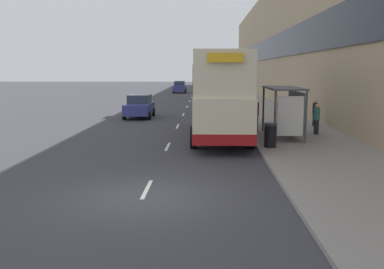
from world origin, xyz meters
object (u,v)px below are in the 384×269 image
at_px(car_2, 139,106).
at_px(pedestrian_3, 317,119).
at_px(car_0, 210,103).
at_px(pedestrian_at_shelter, 280,113).
at_px(pedestrian_1, 315,113).
at_px(pedestrian_2, 256,114).
at_px(bus_shelter, 288,103).
at_px(car_1, 216,95).
at_px(double_decker_bus_near, 220,93).
at_px(litter_bin, 270,135).
at_px(car_3, 180,87).

bearing_deg(car_2, pedestrian_3, 140.53).
height_order(car_0, pedestrian_at_shelter, pedestrian_at_shelter).
bearing_deg(car_0, car_2, -148.56).
height_order(pedestrian_1, pedestrian_2, pedestrian_2).
distance_m(bus_shelter, car_1, 23.57).
height_order(double_decker_bus_near, pedestrian_3, double_decker_bus_near).
distance_m(car_0, pedestrian_3, 13.06).
bearing_deg(double_decker_bus_near, litter_bin, -60.81).
xyz_separation_m(bus_shelter, car_1, (-2.98, 23.36, -1.01)).
bearing_deg(pedestrian_1, pedestrian_at_shelter, -164.25).
distance_m(pedestrian_at_shelter, litter_bin, 6.71).
xyz_separation_m(car_1, pedestrian_at_shelter, (3.27, -19.50, 0.13)).
height_order(double_decker_bus_near, pedestrian_1, double_decker_bus_near).
xyz_separation_m(car_0, car_2, (-5.15, -3.15, -0.01)).
bearing_deg(pedestrian_at_shelter, pedestrian_2, -132.61).
bearing_deg(pedestrian_at_shelter, car_0, 113.76).
height_order(bus_shelter, double_decker_bus_near, double_decker_bus_near).
bearing_deg(pedestrian_2, litter_bin, -88.80).
relative_size(car_3, litter_bin, 3.88).
bearing_deg(car_3, car_2, 88.35).
bearing_deg(pedestrian_2, car_3, 99.19).
xyz_separation_m(car_2, pedestrian_2, (7.54, -7.69, 0.24)).
xyz_separation_m(double_decker_bus_near, pedestrian_at_shelter, (3.58, 2.81, -1.29)).
xyz_separation_m(car_3, litter_bin, (6.69, -45.56, -0.20)).
distance_m(car_1, car_3, 20.14).
bearing_deg(pedestrian_1, car_3, 105.16).
distance_m(pedestrian_1, pedestrian_3, 3.49).
bearing_deg(pedestrian_3, car_0, 114.62).
height_order(car_3, pedestrian_3, car_3).
bearing_deg(car_2, pedestrian_at_shelter, 147.01).
bearing_deg(pedestrian_2, pedestrian_3, -18.73).
relative_size(car_2, pedestrian_1, 2.58).
bearing_deg(pedestrian_3, car_3, 102.98).
xyz_separation_m(car_0, pedestrian_2, (2.39, -10.84, 0.23)).
bearing_deg(car_1, car_3, 104.19).
height_order(double_decker_bus_near, pedestrian_2, double_decker_bus_near).
xyz_separation_m(car_2, pedestrian_3, (10.59, -8.72, 0.12)).
bearing_deg(litter_bin, pedestrian_2, 91.20).
bearing_deg(pedestrian_1, double_decker_bus_near, -149.31).
bearing_deg(pedestrian_2, pedestrian_at_shelter, 47.39).
bearing_deg(litter_bin, pedestrian_3, 51.82).
bearing_deg(car_2, bus_shelter, 132.16).
distance_m(car_1, pedestrian_1, 19.66).
bearing_deg(pedestrian_3, pedestrian_1, 77.29).
xyz_separation_m(bus_shelter, pedestrian_1, (2.49, 4.47, -0.93)).
relative_size(double_decker_bus_near, pedestrian_3, 6.92).
xyz_separation_m(car_0, pedestrian_3, (5.44, -11.87, 0.11)).
bearing_deg(pedestrian_at_shelter, car_2, 147.01).
height_order(pedestrian_at_shelter, pedestrian_1, pedestrian_at_shelter).
bearing_deg(car_3, litter_bin, 98.36).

